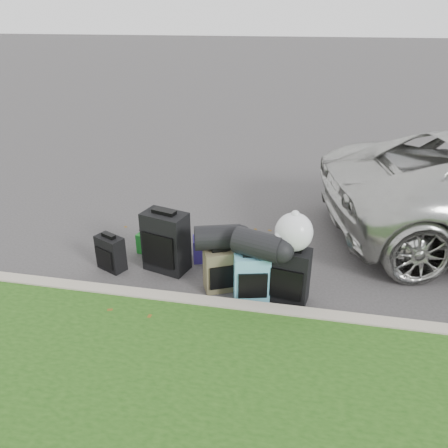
% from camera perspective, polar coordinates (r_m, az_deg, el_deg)
% --- Properties ---
extents(ground, '(120.00, 120.00, 0.00)m').
position_cam_1_polar(ground, '(6.01, 0.57, -5.62)').
color(ground, '#383535').
rests_on(ground, ground).
extents(curb, '(120.00, 0.18, 0.15)m').
position_cam_1_polar(curb, '(5.16, -1.50, -10.65)').
color(curb, '#9E937F').
rests_on(curb, ground).
extents(suitcase_small_black, '(0.44, 0.35, 0.48)m').
position_cam_1_polar(suitcase_small_black, '(6.05, -14.57, -3.69)').
color(suitcase_small_black, black).
rests_on(suitcase_small_black, ground).
extents(suitcase_large_black_left, '(0.64, 0.48, 0.82)m').
position_cam_1_polar(suitcase_large_black_left, '(5.83, -7.59, -2.30)').
color(suitcase_large_black_left, black).
rests_on(suitcase_large_black_left, ground).
extents(suitcase_olive, '(0.47, 0.39, 0.55)m').
position_cam_1_polar(suitcase_olive, '(5.43, -0.46, -6.00)').
color(suitcase_olive, '#47412C').
rests_on(suitcase_olive, ground).
extents(suitcase_teal, '(0.46, 0.34, 0.60)m').
position_cam_1_polar(suitcase_teal, '(5.25, 3.64, -6.97)').
color(suitcase_teal, teal).
rests_on(suitcase_teal, ground).
extents(suitcase_large_black_right, '(0.50, 0.35, 0.69)m').
position_cam_1_polar(suitcase_large_black_right, '(5.25, 8.52, -6.66)').
color(suitcase_large_black_right, black).
rests_on(suitcase_large_black_right, ground).
extents(tote_green, '(0.30, 0.26, 0.29)m').
position_cam_1_polar(tote_green, '(6.39, -9.95, -2.45)').
color(tote_green, '#197223').
rests_on(tote_green, ground).
extents(tote_navy, '(0.38, 0.33, 0.34)m').
position_cam_1_polar(tote_navy, '(6.10, -2.53, -3.24)').
color(tote_navy, navy).
rests_on(tote_navy, ground).
extents(duffel_left, '(0.62, 0.46, 0.30)m').
position_cam_1_polar(duffel_left, '(5.27, -0.83, -1.74)').
color(duffel_left, black).
rests_on(duffel_left, suitcase_olive).
extents(duffel_right, '(0.63, 0.47, 0.32)m').
position_cam_1_polar(duffel_right, '(5.01, 4.50, -2.71)').
color(duffel_right, black).
rests_on(duffel_right, suitcase_teal).
extents(trash_bag, '(0.44, 0.44, 0.44)m').
position_cam_1_polar(trash_bag, '(4.99, 9.12, -1.05)').
color(trash_bag, white).
rests_on(trash_bag, suitcase_large_black_right).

